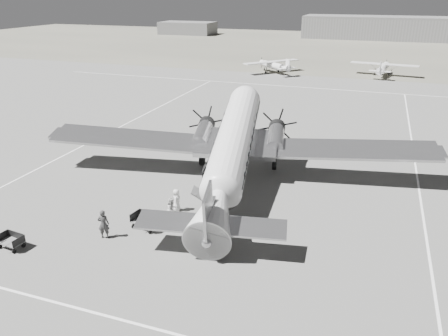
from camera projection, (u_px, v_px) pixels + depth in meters
ground at (245, 197)px, 31.56m from camera, size 260.00×260.00×0.00m
taxi_line_near at (154, 328)px, 19.33m from camera, size 60.00×0.15×0.01m
taxi_line_right at (424, 225)px, 27.89m from camera, size 0.15×80.00×0.01m
taxi_line_left at (108, 133)px, 45.81m from camera, size 0.15×60.00×0.01m
taxi_line_horizon at (320, 88)px, 66.51m from camera, size 90.00×0.15×0.01m
grass_infield at (349, 47)px, 114.57m from camera, size 260.00×90.00×0.01m
hangar_main at (374, 28)px, 133.63m from camera, size 42.00×14.00×6.60m
shed_secondary at (188, 28)px, 148.13m from camera, size 18.00×10.00×4.00m
dc3_airliner at (233, 149)px, 32.42m from camera, size 34.63×26.99×5.94m
light_plane_left at (273, 66)px, 78.53m from camera, size 14.37×14.57×2.35m
light_plane_right at (383, 69)px, 75.78m from camera, size 12.53×10.65×2.38m
baggage_cart_near at (145, 221)px, 27.31m from camera, size 1.89×1.48×0.97m
baggage_cart_far at (11, 241)px, 25.23m from camera, size 1.61×1.22×0.85m
ground_crew at (104, 224)px, 26.09m from camera, size 0.79×0.66×1.85m
ramp_agent at (172, 210)px, 27.96m from camera, size 0.93×1.02×1.69m
passenger at (177, 200)px, 29.36m from camera, size 0.68×0.88×1.59m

